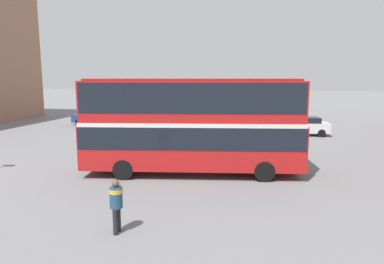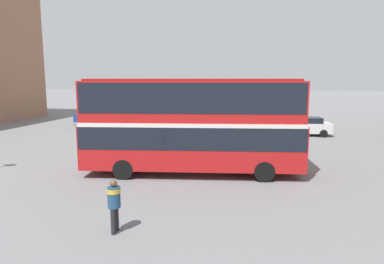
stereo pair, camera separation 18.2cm
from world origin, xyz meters
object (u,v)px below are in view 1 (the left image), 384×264
parked_car_kerb_near (305,126)px  parked_car_kerb_far (194,128)px  pedestrian_foreground (116,201)px  double_decker_bus (192,121)px  parked_car_side_street (94,118)px

parked_car_kerb_near → parked_car_kerb_far: 9.54m
pedestrian_foreground → double_decker_bus: bearing=-101.4°
parked_car_kerb_far → pedestrian_foreground: bearing=88.0°
double_decker_bus → parked_car_kerb_near: bearing=53.6°
double_decker_bus → parked_car_side_street: bearing=121.8°
double_decker_bus → parked_car_kerb_near: 15.51m
parked_car_kerb_near → parked_car_side_street: (-20.88, 2.18, -0.02)m
double_decker_bus → parked_car_kerb_near: size_ratio=2.75×
parked_car_kerb_near → parked_car_side_street: parked_car_kerb_near is taller
parked_car_side_street → parked_car_kerb_near: bearing=1.7°
double_decker_bus → parked_car_kerb_far: bearing=91.6°
double_decker_bus → parked_car_side_street: size_ratio=2.40×
double_decker_bus → parked_car_kerb_far: double_decker_bus is taller
pedestrian_foreground → parked_car_kerb_far: pedestrian_foreground is taller
pedestrian_foreground → parked_car_kerb_near: bearing=-114.9°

